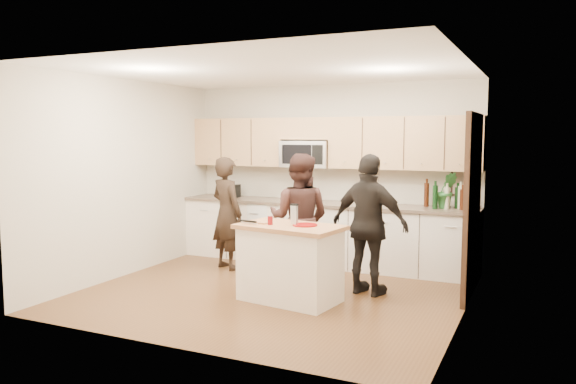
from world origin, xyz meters
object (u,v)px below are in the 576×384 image
at_px(toaster, 229,191).
at_px(woman_left, 227,213).
at_px(woman_right, 370,225).
at_px(woman_center, 299,219).
at_px(island, 290,263).

xyz_separation_m(toaster, woman_left, (0.45, -0.81, -0.23)).
xyz_separation_m(toaster, woman_right, (2.71, -1.25, -0.18)).
height_order(toaster, woman_center, woman_center).
relative_size(island, woman_left, 0.79).
height_order(woman_left, woman_right, woman_right).
relative_size(island, woman_right, 0.75).
distance_m(woman_center, woman_right, 1.00).
bearing_deg(woman_left, island, 167.64).
xyz_separation_m(island, woman_right, (0.76, 0.64, 0.40)).
bearing_deg(toaster, woman_left, -61.00).
relative_size(island, woman_center, 0.76).
xyz_separation_m(island, woman_left, (-1.49, 1.08, 0.36)).
distance_m(toaster, woman_left, 0.96).
bearing_deg(woman_left, woman_center, -169.38).
bearing_deg(woman_right, toaster, -11.91).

